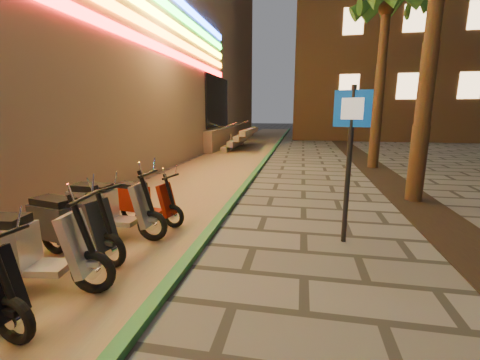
% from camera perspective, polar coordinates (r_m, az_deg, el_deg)
% --- Properties ---
extents(parking_strip, '(3.40, 60.00, 0.01)m').
position_cam_1_polar(parking_strip, '(12.32, -4.98, 1.59)').
color(parking_strip, '#8C7251').
rests_on(parking_strip, ground).
extents(green_curb, '(0.18, 60.00, 0.10)m').
position_cam_1_polar(green_curb, '(11.97, 2.88, 1.52)').
color(green_curb, '#286C33').
rests_on(green_curb, ground).
extents(planting_strip, '(1.20, 40.00, 0.02)m').
position_cam_1_polar(planting_strip, '(7.58, 32.80, -7.06)').
color(planting_strip, black).
rests_on(planting_strip, ground).
extents(palm_d, '(2.97, 3.02, 7.16)m').
position_cam_1_polar(palm_d, '(14.43, 24.59, 25.96)').
color(palm_d, '#472D19').
rests_on(palm_d, ground).
extents(pedestrian_sign, '(0.58, 0.17, 2.66)m').
position_cam_1_polar(pedestrian_sign, '(5.64, 18.99, 6.13)').
color(pedestrian_sign, black).
rests_on(pedestrian_sign, ground).
extents(scooter_7, '(1.85, 0.74, 1.30)m').
position_cam_1_polar(scooter_7, '(4.89, -34.19, -10.24)').
color(scooter_7, black).
rests_on(scooter_7, ground).
extents(scooter_8, '(1.75, 0.80, 1.23)m').
position_cam_1_polar(scooter_8, '(5.63, -28.25, -7.12)').
color(scooter_8, black).
rests_on(scooter_8, ground).
extents(scooter_9, '(1.80, 0.63, 1.27)m').
position_cam_1_polar(scooter_9, '(6.23, -22.53, -4.65)').
color(scooter_9, black).
rests_on(scooter_9, ground).
extents(scooter_10, '(1.53, 0.65, 1.08)m').
position_cam_1_polar(scooter_10, '(6.79, -17.05, -3.63)').
color(scooter_10, black).
rests_on(scooter_10, ground).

